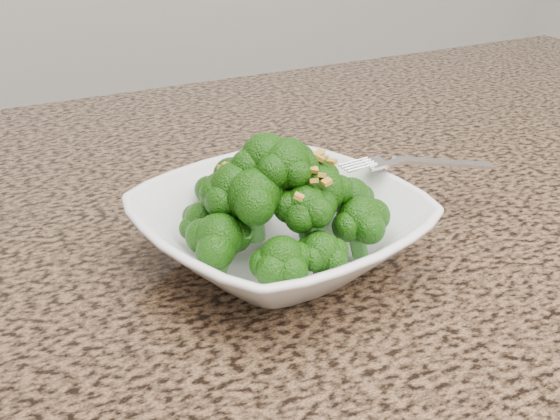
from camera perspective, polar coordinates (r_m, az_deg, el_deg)
name	(u,v)px	position (r m, az deg, el deg)	size (l,w,h in m)	color
granite_counter	(326,237)	(0.71, 3.79, -2.16)	(1.64, 1.04, 0.03)	brown
bowl	(280,230)	(0.62, 0.00, -1.66)	(0.24, 0.24, 0.06)	white
broccoli_pile	(280,160)	(0.59, 0.00, 4.12)	(0.21, 0.21, 0.08)	#195109
garlic_topping	(280,113)	(0.58, 0.00, 7.87)	(0.13, 0.13, 0.01)	gold
fork	(398,162)	(0.68, 9.54, 3.85)	(0.19, 0.03, 0.01)	silver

